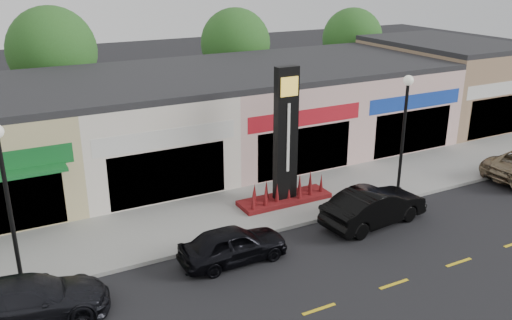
% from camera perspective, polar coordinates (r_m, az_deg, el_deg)
% --- Properties ---
extents(ground, '(120.00, 120.00, 0.00)m').
position_cam_1_polar(ground, '(19.61, 1.66, -10.93)').
color(ground, black).
rests_on(ground, ground).
extents(sidewalk, '(52.00, 4.30, 0.15)m').
position_cam_1_polar(sidewalk, '(23.01, -3.66, -5.81)').
color(sidewalk, gray).
rests_on(sidewalk, ground).
extents(curb, '(52.00, 0.20, 0.15)m').
position_cam_1_polar(curb, '(21.19, -1.14, -8.17)').
color(curb, gray).
rests_on(curb, ground).
extents(shop_cream, '(7.00, 10.01, 4.80)m').
position_cam_1_polar(shop_cream, '(28.05, -12.59, 3.62)').
color(shop_cream, white).
rests_on(shop_cream, ground).
extents(shop_pink_w, '(7.00, 10.01, 4.80)m').
position_cam_1_polar(shop_pink_w, '(30.51, 0.18, 5.43)').
color(shop_pink_w, '#D5A8A2').
rests_on(shop_pink_w, ground).
extents(shop_pink_e, '(7.00, 10.01, 4.80)m').
position_cam_1_polar(shop_pink_e, '(34.26, 10.66, 6.71)').
color(shop_pink_e, '#D5A8A2').
rests_on(shop_pink_e, ground).
extents(shop_tan, '(7.00, 10.01, 5.30)m').
position_cam_1_polar(shop_tan, '(38.86, 18.94, 7.91)').
color(shop_tan, '#936D56').
rests_on(shop_tan, ground).
extents(tree_rear_west, '(5.20, 5.20, 7.83)m').
position_cam_1_polar(tree_rear_west, '(34.74, -20.66, 10.72)').
color(tree_rear_west, '#382619').
rests_on(tree_rear_west, ground).
extents(tree_rear_mid, '(4.80, 4.80, 7.29)m').
position_cam_1_polar(tree_rear_mid, '(38.18, -2.18, 12.18)').
color(tree_rear_mid, '#382619').
rests_on(tree_rear_mid, ground).
extents(tree_rear_east, '(4.60, 4.60, 6.94)m').
position_cam_1_polar(tree_rear_east, '(43.44, 10.09, 12.50)').
color(tree_rear_east, '#382619').
rests_on(tree_rear_east, ground).
extents(lamp_west_near, '(0.44, 0.44, 5.47)m').
position_cam_1_polar(lamp_west_near, '(18.36, -24.78, -3.02)').
color(lamp_west_near, black).
rests_on(lamp_west_near, sidewalk).
extents(lamp_east_near, '(0.44, 0.44, 5.47)m').
position_cam_1_polar(lamp_east_near, '(24.56, 15.33, 3.69)').
color(lamp_east_near, black).
rests_on(lamp_east_near, sidewalk).
extents(pylon_sign, '(4.20, 1.30, 6.00)m').
position_cam_1_polar(pylon_sign, '(23.31, 3.11, 0.41)').
color(pylon_sign, '#5B0F13').
rests_on(pylon_sign, sidewalk).
extents(car_dark_sedan, '(2.57, 4.89, 1.35)m').
position_cam_1_polar(car_dark_sedan, '(17.92, -22.82, -13.43)').
color(car_dark_sedan, black).
rests_on(car_dark_sedan, ground).
extents(car_black_sedan, '(1.60, 3.93, 1.34)m').
position_cam_1_polar(car_black_sedan, '(19.50, -2.43, -8.87)').
color(car_black_sedan, black).
rests_on(car_black_sedan, ground).
extents(car_black_conv, '(2.15, 4.81, 1.53)m').
position_cam_1_polar(car_black_conv, '(22.63, 12.33, -4.80)').
color(car_black_conv, black).
rests_on(car_black_conv, ground).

